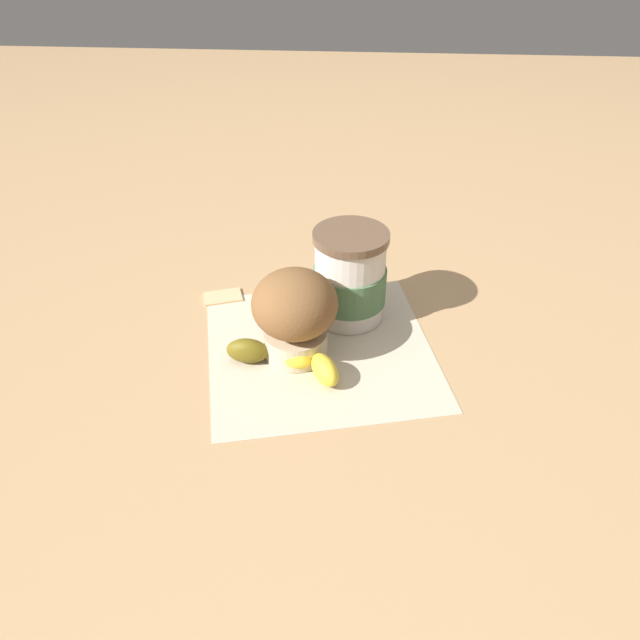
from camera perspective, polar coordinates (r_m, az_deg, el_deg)
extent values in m
plane|color=tan|center=(0.76, 0.00, -2.73)|extent=(3.00, 3.00, 0.00)
cube|color=beige|center=(0.76, 0.00, -2.69)|extent=(0.32, 0.32, 0.00)
cylinder|color=silver|center=(0.79, 2.73, 3.76)|extent=(0.09, 0.09, 0.11)
cylinder|color=brown|center=(0.76, 2.86, 7.63)|extent=(0.09, 0.09, 0.01)
cylinder|color=#4C754C|center=(0.79, 2.71, 3.23)|extent=(0.09, 0.09, 0.05)
cylinder|color=beige|center=(0.75, -2.22, -2.05)|extent=(0.08, 0.08, 0.03)
ellipsoid|color=brown|center=(0.71, -2.33, 1.47)|extent=(0.10, 0.10, 0.08)
ellipsoid|color=yellow|center=(0.71, 0.44, -4.56)|extent=(0.06, 0.05, 0.03)
ellipsoid|color=yellow|center=(0.73, -2.79, -3.07)|extent=(0.06, 0.07, 0.03)
ellipsoid|color=brown|center=(0.74, -6.64, -2.81)|extent=(0.03, 0.05, 0.03)
cube|color=#E0B27F|center=(0.86, -8.86, 2.19)|extent=(0.05, 0.06, 0.01)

